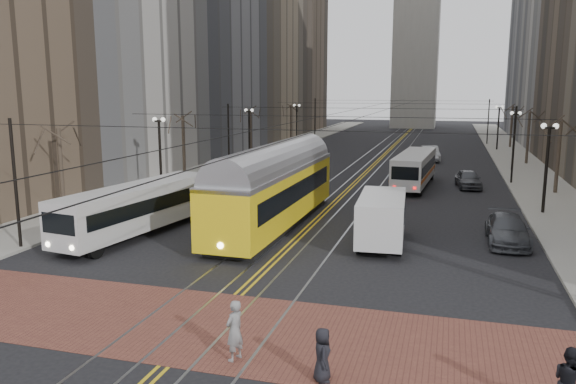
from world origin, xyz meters
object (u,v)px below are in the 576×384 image
Objects in this scene: transit_bus at (138,210)px; sedan_grey at (468,179)px; cargo_van at (382,221)px; pedestrian_c at (570,382)px; streetcar at (275,194)px; sedan_parked at (507,230)px; rear_bus at (414,170)px; sedan_silver at (430,154)px; pedestrian_a at (322,355)px; pedestrian_b at (234,330)px.

transit_bus reaches higher than sedan_grey.
cargo_van is 3.23× the size of pedestrian_c.
cargo_van is at bearing -4.40° from pedestrian_c.
streetcar reaches higher than sedan_grey.
sedan_parked is 2.78× the size of pedestrian_c.
cargo_van is at bearing -20.66° from streetcar.
rear_bus is at bearing 64.33° from transit_bus.
pedestrian_c is at bearing -93.24° from sedan_silver.
rear_bus reaches higher than cargo_van.
pedestrian_a is 0.83× the size of pedestrian_b.
pedestrian_c is (8.97, -0.47, -0.02)m from pedestrian_b.
sedan_grey reaches higher than sedan_parked.
cargo_van is 19.85m from sedan_grey.
pedestrian_c reaches higher than sedan_grey.
streetcar is 8.73× the size of pedestrian_c.
streetcar is 20.19m from sedan_grey.
pedestrian_b is at bearing -91.67° from rear_bus.
transit_bus is 13.29m from cargo_van.
transit_bus is 40.73m from sedan_silver.
sedan_silver is at bearing 78.20° from streetcar.
pedestrian_b is (-3.76, -50.34, 0.11)m from sedan_silver.
sedan_grey is 2.39× the size of pedestrian_c.
sedan_grey is 0.86× the size of sedan_parked.
sedan_silver is 2.78× the size of pedestrian_c.
streetcar is 18.25m from pedestrian_a.
transit_bus is at bearing -176.31° from cargo_van.
pedestrian_c is at bearing -69.80° from cargo_van.
sedan_parked is 2.72× the size of pedestrian_b.
rear_bus reaches higher than pedestrian_b.
pedestrian_a is at bearing 61.89° from pedestrian_c.
streetcar reaches higher than transit_bus.
cargo_van is 14.12m from pedestrian_b.
cargo_van is at bearing 15.44° from transit_bus.
pedestrian_b is at bearing -103.37° from sedan_silver.
sedan_parked is at bearing 15.48° from cargo_van.
cargo_van reaches higher than sedan_grey.
streetcar is at bearing 2.25° from pedestrian_a.
transit_bus is 0.71× the size of streetcar.
pedestrian_b is at bearing -75.66° from streetcar.
sedan_silver is (-3.69, 17.22, 0.09)m from sedan_grey.
cargo_van is (-0.47, -18.64, -0.10)m from rear_bus.
cargo_van is at bearing -161.27° from sedan_parked.
cargo_van is at bearing -100.79° from sedan_silver.
sedan_silver is at bearing -20.41° from pedestrian_a.
pedestrian_b is at bearing 61.10° from pedestrian_a.
pedestrian_c is (6.20, 0.00, 0.14)m from pedestrian_a.
sedan_grey is at bearing 57.61° from transit_bus.
streetcar is 3.13× the size of sedan_parked.
streetcar is 21.31m from pedestrian_c.
sedan_parked is at bearing 19.37° from transit_bus.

